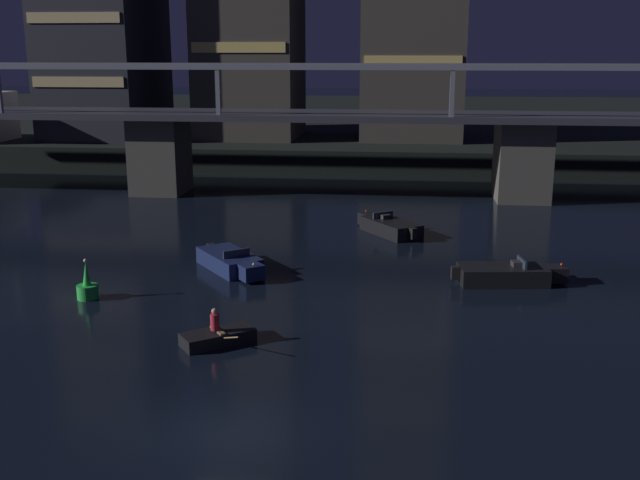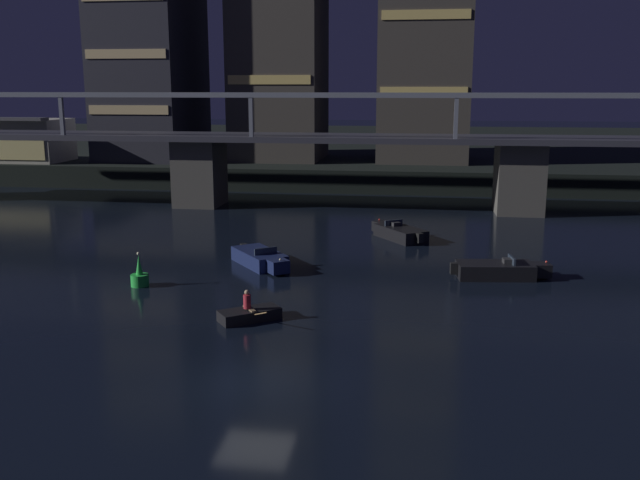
% 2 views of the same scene
% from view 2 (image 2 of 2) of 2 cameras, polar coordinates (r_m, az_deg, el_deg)
% --- Properties ---
extents(ground_plane, '(400.00, 400.00, 0.00)m').
position_cam_2_polar(ground_plane, '(24.39, -5.37, -11.39)').
color(ground_plane, black).
extents(far_riverbank, '(240.00, 80.00, 2.20)m').
position_cam_2_polar(far_riverbank, '(105.60, 5.30, 7.46)').
color(far_riverbank, black).
rests_on(far_riverbank, ground).
extents(river_bridge, '(84.56, 6.40, 9.38)m').
position_cam_2_polar(river_bridge, '(57.62, 2.82, 6.67)').
color(river_bridge, '#4C4944').
rests_on(river_bridge, ground).
extents(tower_west_low, '(9.03, 13.09, 27.68)m').
position_cam_2_polar(tower_west_low, '(80.10, -13.69, 16.28)').
color(tower_west_low, '#282833').
rests_on(tower_west_low, far_riverbank).
extents(waterfront_pavilion, '(12.40, 7.40, 4.70)m').
position_cam_2_polar(waterfront_pavilion, '(81.49, -23.89, 7.44)').
color(waterfront_pavilion, '#B2AD9E').
rests_on(waterfront_pavilion, far_riverbank).
extents(speedboat_near_right, '(3.92, 4.73, 1.16)m').
position_cam_2_polar(speedboat_near_right, '(46.69, 6.39, 0.61)').
color(speedboat_near_right, black).
rests_on(speedboat_near_right, ground).
extents(speedboat_mid_left, '(5.23, 2.27, 1.16)m').
position_cam_2_polar(speedboat_mid_left, '(38.02, 14.30, -2.38)').
color(speedboat_mid_left, black).
rests_on(speedboat_mid_left, ground).
extents(speedboat_mid_center, '(4.05, 4.66, 1.16)m').
position_cam_2_polar(speedboat_mid_center, '(39.47, -4.80, -1.51)').
color(speedboat_mid_center, '#19234C').
rests_on(speedboat_mid_center, ground).
extents(channel_buoy, '(0.90, 0.90, 1.76)m').
position_cam_2_polar(channel_buoy, '(36.46, -14.40, -2.91)').
color(channel_buoy, green).
rests_on(channel_buoy, ground).
extents(dinghy_with_paddler, '(2.74, 2.68, 1.36)m').
position_cam_2_polar(dinghy_with_paddler, '(30.44, -5.73, -5.98)').
color(dinghy_with_paddler, black).
rests_on(dinghy_with_paddler, ground).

